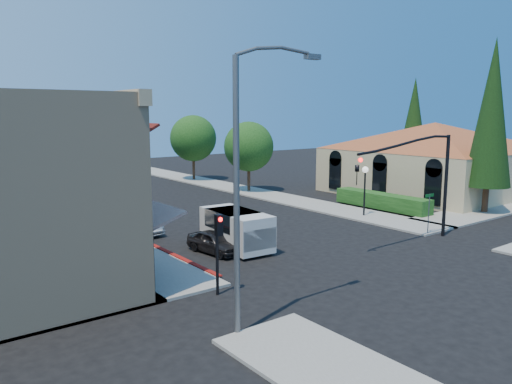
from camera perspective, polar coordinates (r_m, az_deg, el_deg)
ground at (r=24.70m, az=13.51°, el=-8.31°), size 120.00×120.00×0.00m
sidewalk_left at (r=43.44m, az=-23.97°, el=-1.28°), size 3.50×50.00×0.12m
sidewalk_right at (r=50.33m, az=-4.27°, el=0.80°), size 3.50×50.00×0.12m
curb_red_strip at (r=26.51m, az=-10.13°, el=-7.00°), size 0.25×10.00×0.06m
mission_building at (r=48.34m, az=19.63°, el=4.36°), size 30.12×30.12×6.40m
hedge at (r=39.05m, az=14.14°, el=-1.94°), size 1.40×8.00×1.10m
conifer_near at (r=39.42m, az=25.32°, el=8.14°), size 3.20×3.20×12.50m
conifer_far at (r=56.83m, az=17.58°, el=7.73°), size 3.20×3.20×11.00m
street_tree_a at (r=45.84m, az=-0.84°, el=5.22°), size 4.56×4.56×6.48m
street_tree_b at (r=54.16m, az=-7.19°, el=6.11°), size 4.94×4.94×7.02m
signal_mast_arm at (r=29.40m, az=18.78°, el=2.37°), size 8.01×0.39×6.00m
secondary_signal at (r=19.85m, az=-4.34°, el=-5.41°), size 0.28×0.42×3.32m
cobra_streetlight at (r=15.89m, az=-1.22°, el=1.83°), size 3.60×0.25×9.31m
street_name_sign at (r=31.48m, az=19.17°, el=-1.64°), size 0.80×0.06×2.50m
lamppost_left_near at (r=25.22m, az=-13.53°, el=-1.55°), size 0.44×0.44×3.57m
lamppost_left_far at (r=38.32m, az=-22.09°, el=1.60°), size 0.44×0.44×3.57m
lamppost_right_near at (r=35.55m, az=12.35°, el=1.52°), size 0.44×0.44×3.57m
lamppost_right_far at (r=47.40m, az=-2.57°, el=3.56°), size 0.44×0.44×3.57m
white_van at (r=26.78m, az=-2.23°, el=-4.07°), size 2.32×4.77×2.06m
parked_car_a at (r=26.27m, az=-4.76°, el=-5.71°), size 1.81×3.59×1.17m
parked_car_b at (r=31.03m, az=-13.27°, el=-3.57°), size 1.77×3.86×1.23m
parked_car_c at (r=37.64m, az=-16.71°, el=-1.47°), size 2.14×4.53×1.28m
parked_car_d at (r=47.67m, az=-22.14°, el=0.35°), size 2.52×4.55×1.20m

